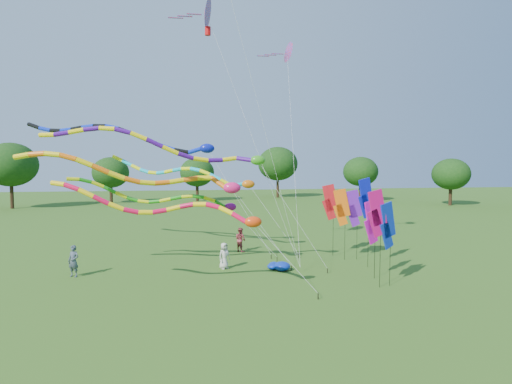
{
  "coord_description": "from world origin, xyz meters",
  "views": [
    {
      "loc": [
        -3.93,
        -20.1,
        6.49
      ],
      "look_at": [
        -0.17,
        3.79,
        4.8
      ],
      "focal_mm": 30.0,
      "sensor_mm": 36.0,
      "label": 1
    }
  ],
  "objects": [
    {
      "name": "banner_pole_magenta_a",
      "position": [
        5.56,
        0.38,
        3.87
      ],
      "size": [
        1.16,
        0.28,
        5.14
      ],
      "rotation": [
        0.0,
        0.0,
        0.17
      ],
      "color": "black",
      "rests_on": "ground"
    },
    {
      "name": "banner_pole_red",
      "position": [
        5.66,
        8.06,
        3.73
      ],
      "size": [
        1.16,
        0.29,
        5.0
      ],
      "rotation": [
        0.0,
        0.0,
        -0.18
      ],
      "color": "black",
      "rests_on": "ground"
    },
    {
      "name": "delta_kite_high_a",
      "position": [
        -2.81,
        6.35,
        15.45
      ],
      "size": [
        7.58,
        3.4,
        16.69
      ],
      "rotation": [
        0.0,
        0.0,
        -0.2
      ],
      "color": "black",
      "rests_on": "ground"
    },
    {
      "name": "tube_kite_cyan",
      "position": [
        -3.53,
        10.7,
        5.58
      ],
      "size": [
        12.78,
        6.28,
        7.5
      ],
      "rotation": [
        0.0,
        0.0,
        -0.42
      ],
      "color": "black",
      "rests_on": "ground"
    },
    {
      "name": "tree_ring",
      "position": [
        -3.15,
        0.29,
        5.59
      ],
      "size": [
        120.67,
        113.7,
        9.6
      ],
      "color": "#382314",
      "rests_on": "ground"
    },
    {
      "name": "banner_pole_violet",
      "position": [
        6.86,
        6.7,
        3.44
      ],
      "size": [
        1.16,
        0.12,
        4.71
      ],
      "rotation": [
        0.0,
        0.0,
        0.04
      ],
      "color": "black",
      "rests_on": "ground"
    },
    {
      "name": "banner_pole_blue_a",
      "position": [
        6.23,
        0.55,
        3.21
      ],
      "size": [
        1.1,
        0.54,
        4.47
      ],
      "rotation": [
        0.0,
        0.0,
        0.41
      ],
      "color": "black",
      "rests_on": "ground"
    },
    {
      "name": "delta_kite_high_c",
      "position": [
        3.26,
        11.05,
        14.54
      ],
      "size": [
        3.05,
        7.94,
        15.93
      ],
      "rotation": [
        0.0,
        0.0,
        0.17
      ],
      "color": "black",
      "rests_on": "ground"
    },
    {
      "name": "tube_kite_red",
      "position": [
        -4.32,
        0.48,
        4.24
      ],
      "size": [
        12.21,
        2.21,
        6.13
      ],
      "rotation": [
        0.0,
        0.0,
        -0.21
      ],
      "color": "black",
      "rests_on": "ground"
    },
    {
      "name": "banner_pole_blue_b",
      "position": [
        6.73,
        4.53,
        4.29
      ],
      "size": [
        1.14,
        0.39,
        5.57
      ],
      "rotation": [
        0.0,
        0.0,
        0.27
      ],
      "color": "black",
      "rests_on": "ground"
    },
    {
      "name": "tube_kite_blue",
      "position": [
        -7.66,
        10.7,
        8.16
      ],
      "size": [
        16.85,
        6.3,
        10.01
      ],
      "rotation": [
        0.0,
        0.0,
        -0.32
      ],
      "color": "black",
      "rests_on": "ground"
    },
    {
      "name": "tube_kite_green",
      "position": [
        -4.96,
        6.85,
        4.24
      ],
      "size": [
        12.61,
        1.13,
        6.15
      ],
      "rotation": [
        0.0,
        0.0,
        0.03
      ],
      "color": "black",
      "rests_on": "ground"
    },
    {
      "name": "person_b",
      "position": [
        -10.44,
        5.05,
        0.9
      ],
      "size": [
        0.78,
        0.66,
        1.8
      ],
      "primitive_type": "imported",
      "rotation": [
        0.0,
        0.0,
        -0.42
      ],
      "color": "#3D4956",
      "rests_on": "ground"
    },
    {
      "name": "blue_nylon_heap",
      "position": [
        1.25,
        5.04,
        0.24
      ],
      "size": [
        1.25,
        1.8,
        0.51
      ],
      "color": "#0C2BA5",
      "rests_on": "ground"
    },
    {
      "name": "tube_kite_purple",
      "position": [
        -4.49,
        3.74,
        7.23
      ],
      "size": [
        15.55,
        1.13,
        8.99
      ],
      "rotation": [
        0.0,
        0.0,
        -0.03
      ],
      "color": "black",
      "rests_on": "ground"
    },
    {
      "name": "banner_pole_orange",
      "position": [
        6.02,
        6.77,
        3.51
      ],
      "size": [
        1.11,
        0.5,
        4.77
      ],
      "rotation": [
        0.0,
        0.0,
        -0.38
      ],
      "color": "black",
      "rests_on": "ground"
    },
    {
      "name": "banner_pole_magenta_b",
      "position": [
        6.03,
        2.01,
        3.19
      ],
      "size": [
        1.12,
        0.45,
        4.45
      ],
      "rotation": [
        0.0,
        0.0,
        0.33
      ],
      "color": "black",
      "rests_on": "ground"
    },
    {
      "name": "ground",
      "position": [
        0.0,
        0.0,
        0.0
      ],
      "size": [
        160.0,
        160.0,
        0.0
      ],
      "primitive_type": "plane",
      "color": "#2B5917",
      "rests_on": "ground"
    },
    {
      "name": "person_a",
      "position": [
        -1.86,
        5.56,
        0.8
      ],
      "size": [
        0.93,
        0.85,
        1.6
      ],
      "primitive_type": "imported",
      "rotation": [
        0.0,
        0.0,
        0.58
      ],
      "color": "beige",
      "rests_on": "ground"
    },
    {
      "name": "person_c",
      "position": [
        -0.28,
        10.41,
        0.88
      ],
      "size": [
        1.05,
        1.08,
        1.76
      ],
      "primitive_type": "imported",
      "rotation": [
        0.0,
        0.0,
        2.23
      ],
      "color": "#9A383D",
      "rests_on": "ground"
    },
    {
      "name": "tube_kite_orange",
      "position": [
        -5.63,
        4.62,
        5.67
      ],
      "size": [
        15.01,
        1.26,
        7.64
      ],
      "rotation": [
        0.0,
        0.0,
        -0.02
      ],
      "color": "black",
      "rests_on": "ground"
    }
  ]
}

